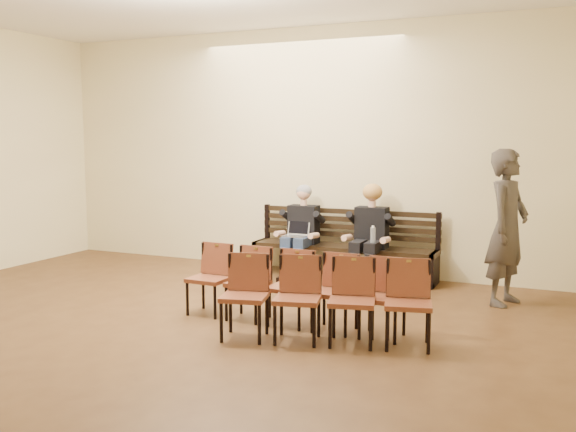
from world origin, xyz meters
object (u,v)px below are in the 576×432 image
Objects in this scene: water_bottle at (373,244)px; chair_row_front at (290,288)px; bench at (343,262)px; chair_row_back at (324,301)px; seated_woman at (369,237)px; laptop at (295,238)px; seated_man at (301,233)px; bag at (421,272)px; passerby at (508,216)px.

chair_row_front is at bearing -98.15° from water_bottle.
chair_row_back is at bearing -74.52° from bench.
seated_woman is 1.03m from laptop.
bag is (1.64, 0.22, -0.47)m from seated_man.
chair_row_back is at bearing 164.49° from passerby.
seated_woman is at bearing -16.24° from bench.
seated_man is 2.85m from passerby.
passerby is at bearing -9.81° from seated_man.
passerby is (1.13, -0.70, 0.89)m from bag.
bag is 0.19× the size of passerby.
seated_man is at bearing 103.18° from chair_row_back.
chair_row_back is at bearing -95.74° from bag.
bag is (0.65, 0.22, -0.47)m from seated_woman.
chair_row_front is at bearing -73.50° from laptop.
chair_row_front reaches higher than water_bottle.
seated_woman is (0.99, 0.00, 0.00)m from seated_man.
water_bottle is (1.11, -0.24, -0.05)m from seated_man.
water_bottle is 2.04m from chair_row_front.
seated_woman is 0.83m from bag.
bag is (1.06, 0.10, -0.08)m from bench.
bench is at bearing 20.26° from laptop.
seated_man is at bearing 97.82° from passerby.
passerby reaches higher than water_bottle.
seated_woman is 2.28m from chair_row_front.
bag is (1.66, 0.39, -0.42)m from laptop.
bag is 2.62m from chair_row_front.
bench is 0.71m from seated_man.
seated_man is 0.59× the size of passerby.
seated_woman is 1.89m from passerby.
passerby is 0.87× the size of chair_row_front.
laptop is 0.16× the size of chair_row_back.
seated_woman is at bearing -161.24° from bag.
chair_row_front is (0.82, -2.26, -0.22)m from seated_man.
bag is 0.16× the size of chair_row_front.
laptop reaches higher than water_bottle.
water_bottle is 1.75m from passerby.
bench is 1.32× the size of chair_row_back.
passerby is (2.79, -0.31, 0.47)m from laptop.
bench is at bearing -174.61° from bag.
seated_man is 3.83× the size of laptop.
seated_woman is 3.13× the size of bag.
seated_man is 1.72m from bag.
bag is 2.91m from chair_row_back.
passerby reaches higher than laptop.
seated_man is (-0.58, -0.12, 0.39)m from bench.
bench is 2.42m from passerby.
chair_row_front is (-0.82, -2.48, 0.24)m from bag.
laptop is 0.15× the size of passerby.
passerby reaches higher than seated_woman.
chair_row_front is (-0.17, -2.26, -0.22)m from seated_woman.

